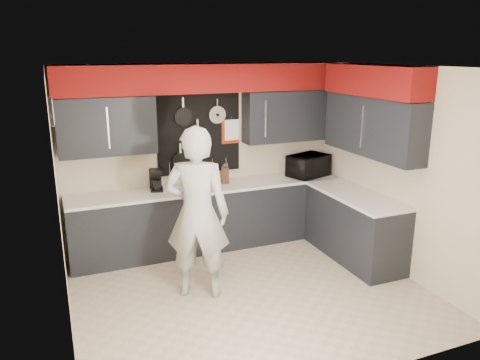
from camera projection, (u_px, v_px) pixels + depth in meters
name	position (u px, v px, depth m)	size (l,w,h in m)	color
ground	(250.00, 291.00, 5.56)	(4.00, 4.00, 0.00)	#B7AB8E
back_wall_assembly	(205.00, 107.00, 6.45)	(4.00, 0.36, 2.60)	beige
right_wall_assembly	(376.00, 117.00, 5.95)	(0.36, 3.50, 2.60)	beige
left_wall_assembly	(59.00, 205.00, 4.49)	(0.05, 3.50, 2.60)	beige
base_cabinets	(250.00, 219.00, 6.62)	(3.95, 2.20, 0.92)	black
microwave	(308.00, 166.00, 7.06)	(0.60, 0.40, 0.33)	black
knife_block	(225.00, 175.00, 6.70)	(0.11, 0.11, 0.23)	#341710
utensil_crock	(206.00, 181.00, 6.57)	(0.12, 0.12, 0.15)	silver
coffee_maker	(156.00, 179.00, 6.35)	(0.20, 0.23, 0.30)	black
person	(197.00, 214.00, 5.25)	(0.73, 0.48, 1.99)	#A2A19F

